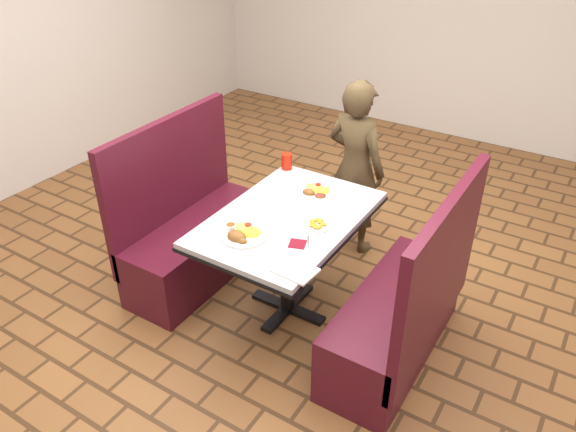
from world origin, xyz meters
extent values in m
plane|color=brown|center=(0.00, 0.00, 0.00)|extent=(7.00, 7.00, 0.00)
cube|color=silver|center=(0.00, 3.50, 1.40)|extent=(6.00, 0.04, 2.80)
cube|color=#B4B6B9|center=(0.00, 0.00, 0.73)|extent=(0.80, 1.20, 0.03)
cube|color=black|center=(0.00, 0.00, 0.70)|extent=(0.81, 1.21, 0.02)
cylinder|color=black|center=(0.00, 0.00, 0.36)|extent=(0.10, 0.10, 0.69)
cube|color=black|center=(0.00, 0.00, 0.01)|extent=(0.55, 0.08, 0.03)
cube|color=black|center=(0.00, 0.00, 0.01)|extent=(0.08, 0.55, 0.03)
cube|color=#4E1120|center=(-0.75, 0.00, 0.23)|extent=(0.45, 1.20, 0.45)
cube|color=#4E1120|center=(-0.97, 0.00, 0.70)|extent=(0.06, 1.20, 0.95)
cube|color=#4E1120|center=(0.75, 0.00, 0.23)|extent=(0.45, 1.20, 0.45)
cube|color=#4E1120|center=(0.97, 0.00, 0.70)|extent=(0.06, 1.20, 0.95)
imported|color=brown|center=(0.00, 0.95, 0.67)|extent=(0.54, 0.41, 1.35)
cylinder|color=white|center=(-0.10, -0.33, 0.76)|extent=(0.27, 0.27, 0.02)
ellipsoid|color=yellow|center=(-0.07, -0.29, 0.79)|extent=(0.11, 0.11, 0.05)
ellipsoid|color=#86B749|center=(-0.15, -0.28, 0.78)|extent=(0.11, 0.09, 0.04)
cylinder|color=red|center=(-0.12, -0.26, 0.79)|extent=(0.04, 0.04, 0.01)
ellipsoid|color=brown|center=(-0.11, -0.38, 0.80)|extent=(0.12, 0.09, 0.07)
ellipsoid|color=brown|center=(-0.06, -0.40, 0.79)|extent=(0.07, 0.05, 0.04)
cylinder|color=white|center=(-0.18, -0.34, 0.79)|extent=(0.07, 0.07, 0.04)
cylinder|color=brown|center=(-0.18, -0.34, 0.81)|extent=(0.05, 0.05, 0.01)
cylinder|color=white|center=(0.01, 0.33, 0.76)|extent=(0.26, 0.26, 0.02)
ellipsoid|color=yellow|center=(0.04, 0.37, 0.79)|extent=(0.10, 0.10, 0.05)
ellipsoid|color=#86B749|center=(-0.04, 0.38, 0.78)|extent=(0.10, 0.09, 0.03)
cylinder|color=red|center=(-0.01, 0.40, 0.78)|extent=(0.04, 0.04, 0.01)
ellipsoid|color=maroon|center=(0.06, 0.30, 0.78)|extent=(0.08, 0.08, 0.03)
ellipsoid|color=brown|center=(-0.02, 0.29, 0.79)|extent=(0.09, 0.06, 0.05)
cylinder|color=white|center=(0.21, -0.01, 0.76)|extent=(0.17, 0.17, 0.01)
cube|color=maroon|center=(0.21, -0.23, 0.75)|extent=(0.12, 0.12, 0.00)
cube|color=silver|center=(0.25, -0.19, 0.75)|extent=(0.07, 0.11, 0.00)
cylinder|color=red|center=(-0.35, 0.54, 0.81)|extent=(0.08, 0.08, 0.11)
cube|color=white|center=(0.33, -0.45, 0.76)|extent=(0.23, 0.18, 0.01)
cube|color=silver|center=(-0.04, -0.33, 0.76)|extent=(0.11, 0.16, 0.00)
cube|color=silver|center=(-0.05, -0.36, 0.76)|extent=(0.08, 0.12, 0.00)
camera|label=1|loc=(1.56, -2.49, 2.57)|focal=35.00mm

